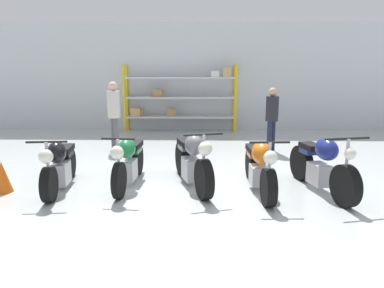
% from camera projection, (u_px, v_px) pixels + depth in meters
% --- Properties ---
extents(ground_plane, '(30.00, 30.00, 0.00)m').
position_uv_depth(ground_plane, '(191.00, 186.00, 6.87)').
color(ground_plane, '#B2B7B7').
extents(back_wall, '(30.00, 0.08, 3.60)m').
position_uv_depth(back_wall, '(196.00, 77.00, 12.78)').
color(back_wall, silver).
rests_on(back_wall, ground_plane).
extents(shelving_rack, '(3.76, 0.63, 2.21)m').
position_uv_depth(shelving_rack, '(177.00, 98.00, 12.56)').
color(shelving_rack, yellow).
rests_on(shelving_rack, ground_plane).
extents(motorcycle_black, '(0.64, 1.95, 0.99)m').
position_uv_depth(motorcycle_black, '(59.00, 165.00, 6.63)').
color(motorcycle_black, black).
rests_on(motorcycle_black, ground_plane).
extents(motorcycle_green, '(0.56, 2.01, 1.01)m').
position_uv_depth(motorcycle_green, '(129.00, 160.00, 6.78)').
color(motorcycle_green, black).
rests_on(motorcycle_green, ground_plane).
extents(motorcycle_grey, '(0.90, 2.09, 1.09)m').
position_uv_depth(motorcycle_grey, '(192.00, 161.00, 6.78)').
color(motorcycle_grey, black).
rests_on(motorcycle_grey, ground_plane).
extents(motorcycle_orange, '(0.62, 2.06, 1.03)m').
position_uv_depth(motorcycle_orange, '(260.00, 166.00, 6.48)').
color(motorcycle_orange, black).
rests_on(motorcycle_orange, ground_plane).
extents(motorcycle_blue, '(0.82, 2.10, 1.09)m').
position_uv_depth(motorcycle_blue, '(322.00, 165.00, 6.45)').
color(motorcycle_blue, black).
rests_on(motorcycle_blue, ground_plane).
extents(person_browsing, '(0.45, 0.45, 1.63)m').
position_uv_depth(person_browsing, '(272.00, 115.00, 9.45)').
color(person_browsing, '#1E2338').
rests_on(person_browsing, ground_plane).
extents(person_near_rack, '(0.45, 0.45, 1.78)m').
position_uv_depth(person_near_rack, '(114.00, 110.00, 9.56)').
color(person_near_rack, '#595960').
rests_on(person_near_rack, ground_plane).
extents(traffic_cone, '(0.32, 0.32, 0.55)m').
position_uv_depth(traffic_cone, '(2.00, 177.00, 6.47)').
color(traffic_cone, orange).
rests_on(traffic_cone, ground_plane).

